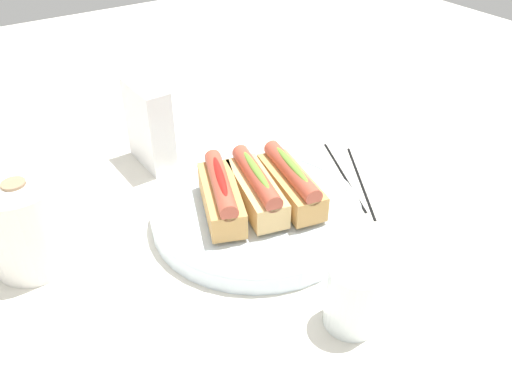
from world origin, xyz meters
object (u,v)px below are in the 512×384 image
at_px(water_glass, 354,298).
at_px(paper_towel_roll, 26,225).
at_px(hotdog_back, 256,188).
at_px(hotdog_front, 291,182).
at_px(chopstick_far, 361,181).
at_px(chopstick_near, 344,175).
at_px(serving_bowl, 256,211).
at_px(napkin_box, 149,125).
at_px(hotdog_side, 220,193).

distance_m(water_glass, paper_towel_roll, 0.44).
bearing_deg(hotdog_back, water_glass, 176.66).
relative_size(hotdog_front, chopstick_far, 0.71).
xyz_separation_m(hotdog_back, chopstick_near, (0.02, -0.20, -0.06)).
bearing_deg(hotdog_front, serving_bowl, 72.30).
bearing_deg(chopstick_far, napkin_box, 77.20).
bearing_deg(hotdog_front, paper_towel_roll, 73.13).
relative_size(serving_bowl, napkin_box, 2.15).
height_order(serving_bowl, napkin_box, napkin_box).
distance_m(napkin_box, chopstick_near, 0.35).
distance_m(serving_bowl, chopstick_near, 0.20).
height_order(serving_bowl, chopstick_near, serving_bowl).
relative_size(hotdog_front, paper_towel_roll, 1.17).
distance_m(hotdog_front, napkin_box, 0.29).
distance_m(serving_bowl, napkin_box, 0.26).
xyz_separation_m(serving_bowl, hotdog_front, (-0.02, -0.05, 0.04)).
height_order(hotdog_front, hotdog_side, same).
relative_size(hotdog_side, paper_towel_roll, 1.18).
distance_m(hotdog_side, paper_towel_roll, 0.27).
xyz_separation_m(hotdog_side, chopstick_far, (-0.03, -0.26, -0.06)).
relative_size(hotdog_back, chopstick_near, 0.72).
distance_m(paper_towel_roll, chopstick_near, 0.52).
bearing_deg(chopstick_far, serving_bowl, 117.92).
distance_m(hotdog_back, chopstick_far, 0.22).
height_order(paper_towel_roll, chopstick_near, paper_towel_roll).
relative_size(hotdog_side, water_glass, 1.76).
height_order(hotdog_side, paper_towel_roll, paper_towel_roll).
bearing_deg(water_glass, chopstick_near, -39.81).
bearing_deg(napkin_box, hotdog_side, -179.46).
bearing_deg(chopstick_far, hotdog_front, 123.10).
height_order(hotdog_back, chopstick_near, hotdog_back).
relative_size(hotdog_front, chopstick_near, 0.71).
relative_size(napkin_box, chopstick_far, 0.68).
relative_size(chopstick_near, chopstick_far, 1.00).
bearing_deg(hotdog_back, serving_bowl, -90.00).
bearing_deg(serving_bowl, chopstick_near, -84.22).
height_order(hotdog_back, hotdog_side, same).
relative_size(serving_bowl, hotdog_front, 2.06).
bearing_deg(water_glass, chopstick_far, -44.97).
bearing_deg(chopstick_near, hotdog_side, 113.13).
bearing_deg(hotdog_front, hotdog_back, 72.30).
xyz_separation_m(water_glass, chopstick_far, (0.22, -0.22, -0.04)).
bearing_deg(serving_bowl, paper_towel_roll, 73.27).
bearing_deg(napkin_box, serving_bowl, -167.71).
distance_m(hotdog_back, hotdog_side, 0.05).
relative_size(hotdog_front, hotdog_side, 0.99).
xyz_separation_m(hotdog_front, napkin_box, (0.26, 0.11, 0.01)).
distance_m(hotdog_back, napkin_box, 0.25).
bearing_deg(hotdog_front, hotdog_side, 72.30).
bearing_deg(chopstick_far, paper_towel_roll, 109.44).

